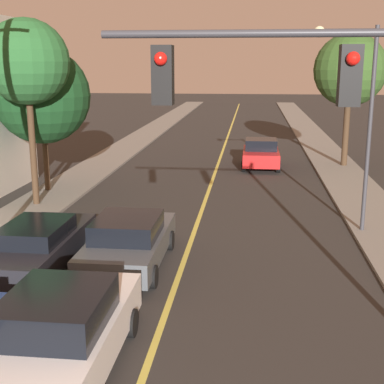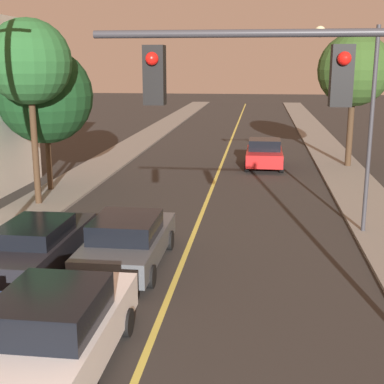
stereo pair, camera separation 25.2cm
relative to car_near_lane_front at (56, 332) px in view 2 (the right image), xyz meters
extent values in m
cube|color=#2D2B28|center=(1.52, 31.62, -0.84)|extent=(10.82, 80.00, 0.01)
cube|color=#D1C14C|center=(1.52, 31.62, -0.83)|extent=(0.16, 76.00, 0.00)
cube|color=gray|center=(-5.15, 31.62, -0.78)|extent=(2.50, 80.00, 0.12)
cube|color=gray|center=(8.18, 31.62, -0.78)|extent=(2.50, 80.00, 0.12)
cube|color=white|center=(0.00, 0.05, -0.16)|extent=(1.99, 4.82, 0.76)
cube|color=black|center=(0.00, -0.15, 0.54)|extent=(1.75, 2.17, 0.63)
cylinder|color=black|center=(-0.95, 1.54, -0.54)|extent=(0.22, 0.61, 0.61)
cylinder|color=black|center=(0.95, 1.54, -0.54)|extent=(0.22, 0.61, 0.61)
cube|color=#474C51|center=(0.00, 5.57, -0.21)|extent=(1.99, 4.76, 0.65)
cube|color=black|center=(0.00, 5.38, 0.39)|extent=(1.75, 2.14, 0.55)
cylinder|color=black|center=(-0.94, 7.05, -0.54)|extent=(0.22, 0.61, 0.61)
cylinder|color=black|center=(0.94, 7.05, -0.54)|extent=(0.22, 0.61, 0.61)
cylinder|color=black|center=(-0.94, 4.10, -0.54)|extent=(0.22, 0.61, 0.61)
cylinder|color=black|center=(0.94, 4.10, -0.54)|extent=(0.22, 0.61, 0.61)
cube|color=black|center=(-2.38, 4.85, -0.17)|extent=(1.79, 4.94, 0.72)
cube|color=black|center=(-2.38, 4.65, 0.41)|extent=(1.58, 2.22, 0.44)
cylinder|color=black|center=(-3.23, 6.38, -0.53)|extent=(0.22, 0.61, 0.61)
cylinder|color=black|center=(-1.53, 6.38, -0.53)|extent=(0.22, 0.61, 0.61)
cylinder|color=black|center=(-1.53, 3.32, -0.53)|extent=(0.22, 0.61, 0.61)
cube|color=red|center=(3.95, 20.99, -0.18)|extent=(1.96, 3.92, 0.70)
cube|color=black|center=(3.95, 21.15, 0.47)|extent=(1.72, 1.76, 0.59)
cylinder|color=black|center=(4.88, 19.78, -0.53)|extent=(0.22, 0.62, 0.62)
cylinder|color=black|center=(3.02, 19.78, -0.53)|extent=(0.22, 0.62, 0.62)
cylinder|color=black|center=(4.88, 22.21, -0.53)|extent=(0.22, 0.62, 0.62)
cylinder|color=black|center=(3.02, 22.21, -0.53)|extent=(0.22, 0.62, 0.62)
cylinder|color=#333338|center=(4.21, -0.38, 5.29)|extent=(6.24, 0.12, 0.12)
cube|color=black|center=(4.83, -0.38, 4.68)|extent=(0.32, 0.28, 0.90)
sphere|color=red|center=(4.83, -0.56, 4.93)|extent=(0.20, 0.20, 0.20)
cube|color=black|center=(2.03, -0.38, 4.68)|extent=(0.32, 0.28, 0.90)
sphere|color=red|center=(2.03, -0.56, 4.93)|extent=(0.20, 0.20, 0.20)
cylinder|color=#333338|center=(7.28, 9.47, 2.66)|extent=(0.14, 0.14, 6.77)
cylinder|color=#333338|center=(6.38, 9.47, 5.90)|extent=(1.80, 0.09, 0.09)
sphere|color=beige|center=(5.48, 9.47, 5.85)|extent=(0.36, 0.36, 0.36)
cylinder|color=#3D2B1C|center=(-5.73, 14.06, 0.65)|extent=(0.25, 0.25, 2.75)
sphere|color=#143819|center=(-5.73, 14.06, 3.49)|extent=(4.19, 4.19, 4.19)
cylinder|color=#3D2B1C|center=(-5.28, 11.63, 1.53)|extent=(0.26, 0.26, 4.49)
sphere|color=#235628|center=(-5.28, 11.63, 4.93)|extent=(3.30, 3.30, 3.30)
cylinder|color=#3D2B1C|center=(8.62, 21.72, 1.22)|extent=(0.34, 0.34, 3.88)
sphere|color=#2D4C1E|center=(8.62, 21.72, 4.53)|extent=(3.92, 3.92, 3.92)
camera|label=1|loc=(3.41, -8.68, 4.86)|focal=50.00mm
camera|label=2|loc=(3.66, -8.65, 4.86)|focal=50.00mm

